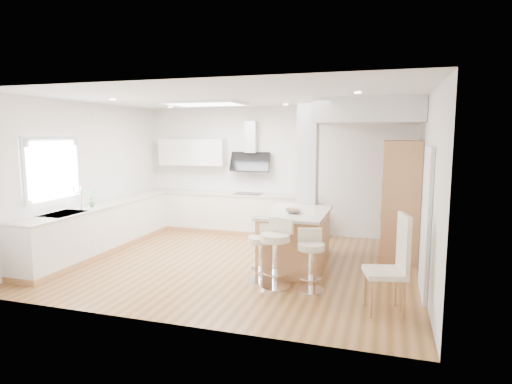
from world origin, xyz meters
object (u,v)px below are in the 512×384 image
(bar_stool_b, at_px, (276,249))
(bar_stool_c, at_px, (311,257))
(bar_stool_a, at_px, (261,249))
(peninsula, at_px, (295,239))
(dining_chair, at_px, (394,260))

(bar_stool_b, bearing_deg, bar_stool_c, 16.57)
(bar_stool_b, xyz_separation_m, bar_stool_c, (0.51, 0.00, -0.07))
(bar_stool_a, xyz_separation_m, bar_stool_b, (0.27, -0.17, 0.07))
(bar_stool_a, bearing_deg, bar_stool_b, -21.39)
(peninsula, height_order, dining_chair, dining_chair)
(peninsula, bearing_deg, bar_stool_c, -66.78)
(bar_stool_c, bearing_deg, bar_stool_b, 162.45)
(bar_stool_a, relative_size, bar_stool_b, 0.88)
(bar_stool_b, relative_size, bar_stool_c, 1.14)
(peninsula, distance_m, bar_stool_c, 1.11)
(bar_stool_b, xyz_separation_m, dining_chair, (1.62, -0.42, 0.10))
(bar_stool_b, height_order, bar_stool_c, bar_stool_b)
(peninsula, xyz_separation_m, bar_stool_a, (-0.34, -0.85, 0.02))
(bar_stool_b, distance_m, dining_chair, 1.67)
(peninsula, relative_size, dining_chair, 1.25)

